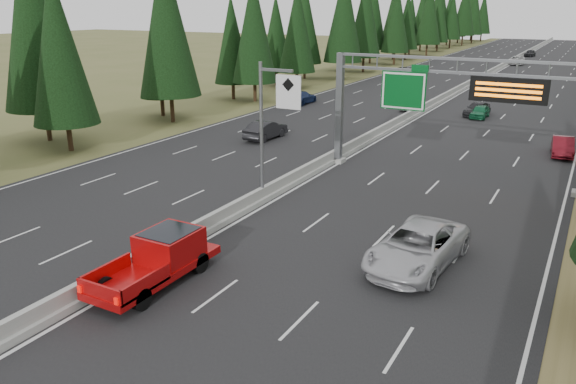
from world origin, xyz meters
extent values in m
cube|color=black|center=(0.00, 80.00, 0.04)|extent=(32.00, 260.00, 0.08)
cube|color=#4F5628|center=(-17.80, 80.00, 0.03)|extent=(3.60, 260.00, 0.06)
cube|color=gray|center=(0.00, 80.00, 0.23)|extent=(0.70, 260.00, 0.30)
cube|color=gray|center=(0.00, 80.00, 0.63)|extent=(0.30, 260.00, 0.60)
cube|color=slate|center=(0.35, 35.00, 3.98)|extent=(0.45, 0.45, 7.80)
cube|color=gray|center=(0.35, 35.00, 0.23)|extent=(0.90, 0.90, 0.30)
cube|color=slate|center=(8.28, 35.00, 7.80)|extent=(15.85, 0.35, 0.16)
cube|color=slate|center=(8.28, 35.00, 6.96)|extent=(15.85, 0.35, 0.16)
cube|color=#054C19|center=(5.00, 34.75, 5.63)|extent=(3.00, 0.10, 2.50)
cube|color=silver|center=(5.00, 34.69, 5.63)|extent=(2.85, 0.02, 2.35)
cube|color=#054C19|center=(6.00, 34.75, 7.13)|extent=(1.10, 0.10, 0.45)
cube|color=black|center=(11.50, 34.70, 6.13)|extent=(4.50, 0.40, 1.50)
cube|color=orange|center=(11.50, 34.48, 6.48)|extent=(3.80, 0.02, 0.18)
cube|color=orange|center=(11.50, 34.48, 6.13)|extent=(3.80, 0.02, 0.18)
cube|color=orange|center=(11.50, 34.48, 5.78)|extent=(3.80, 0.02, 0.18)
cylinder|color=slate|center=(0.00, 25.00, 4.08)|extent=(0.20, 0.20, 8.00)
cube|color=gray|center=(0.00, 25.00, 0.18)|extent=(0.50, 0.50, 0.20)
cube|color=slate|center=(1.00, 25.00, 7.68)|extent=(2.00, 0.15, 0.15)
cube|color=silver|center=(1.80, 24.88, 6.58)|extent=(1.50, 0.06, 1.80)
cylinder|color=black|center=(-19.59, 28.08, 1.11)|extent=(0.40, 0.40, 2.21)
cone|color=black|center=(-19.59, 28.08, 8.02)|extent=(4.98, 4.98, 11.61)
cylinder|color=black|center=(-24.22, 29.82, 1.37)|extent=(0.40, 0.40, 2.73)
cone|color=black|center=(-24.22, 29.82, 9.90)|extent=(6.14, 6.14, 14.33)
cylinder|color=black|center=(-20.27, 41.20, 1.31)|extent=(0.40, 0.40, 2.62)
cone|color=black|center=(-20.27, 41.20, 9.50)|extent=(5.90, 5.90, 13.76)
cylinder|color=black|center=(-23.28, 43.21, 0.97)|extent=(0.40, 0.40, 1.94)
cone|color=black|center=(-23.28, 43.21, 7.03)|extent=(4.36, 4.36, 10.17)
cylinder|color=black|center=(-19.59, 55.42, 1.17)|extent=(0.40, 0.40, 2.34)
cone|color=black|center=(-19.59, 55.42, 8.47)|extent=(5.26, 5.26, 12.26)
cylinder|color=black|center=(-23.02, 55.89, 0.98)|extent=(0.40, 0.40, 1.97)
cone|color=black|center=(-23.02, 55.89, 7.13)|extent=(4.42, 4.42, 10.32)
cylinder|color=black|center=(-20.64, 68.02, 1.13)|extent=(0.40, 0.40, 2.25)
cone|color=black|center=(-20.64, 68.02, 8.16)|extent=(5.06, 5.06, 11.81)
cylinder|color=black|center=(-24.64, 69.21, 1.01)|extent=(0.40, 0.40, 2.01)
cone|color=black|center=(-24.64, 69.21, 7.30)|extent=(4.53, 4.53, 10.57)
cylinder|color=black|center=(-19.31, 80.63, 1.32)|extent=(0.40, 0.40, 2.65)
cone|color=black|center=(-19.31, 80.63, 9.60)|extent=(5.96, 5.96, 13.90)
cylinder|color=black|center=(-24.86, 78.49, 1.17)|extent=(0.40, 0.40, 2.34)
cone|color=black|center=(-24.86, 78.49, 8.49)|extent=(5.27, 5.27, 12.29)
cylinder|color=black|center=(-20.07, 91.29, 1.27)|extent=(0.40, 0.40, 2.54)
cone|color=black|center=(-20.07, 91.29, 9.22)|extent=(5.72, 5.72, 13.35)
cylinder|color=black|center=(-24.40, 91.04, 1.21)|extent=(0.40, 0.40, 2.42)
cone|color=black|center=(-24.40, 91.04, 8.77)|extent=(5.44, 5.44, 12.70)
cylinder|color=black|center=(-19.37, 105.60, 1.20)|extent=(0.40, 0.40, 2.39)
cone|color=black|center=(-19.37, 105.60, 8.67)|extent=(5.38, 5.38, 12.55)
cylinder|color=black|center=(-24.58, 106.24, 1.38)|extent=(0.40, 0.40, 2.75)
cone|color=black|center=(-24.58, 106.24, 9.97)|extent=(6.19, 6.19, 14.44)
cylinder|color=black|center=(-21.00, 117.64, 1.10)|extent=(0.40, 0.40, 2.20)
cone|color=black|center=(-21.00, 117.64, 7.97)|extent=(4.95, 4.95, 11.54)
cylinder|color=black|center=(-23.43, 116.87, 1.33)|extent=(0.40, 0.40, 2.66)
cone|color=black|center=(-23.43, 116.87, 9.63)|extent=(5.97, 5.97, 13.94)
cylinder|color=black|center=(-19.62, 128.99, 1.30)|extent=(0.40, 0.40, 2.59)
cone|color=black|center=(-19.62, 128.99, 9.39)|extent=(5.83, 5.83, 13.61)
cylinder|color=black|center=(-24.18, 130.50, 1.06)|extent=(0.40, 0.40, 2.12)
cone|color=black|center=(-24.18, 130.50, 7.69)|extent=(4.77, 4.77, 11.14)
cylinder|color=black|center=(-20.87, 142.97, 1.14)|extent=(0.40, 0.40, 2.28)
cone|color=black|center=(-20.87, 142.97, 8.27)|extent=(5.13, 5.13, 11.97)
cylinder|color=black|center=(-24.97, 142.17, 1.23)|extent=(0.40, 0.40, 2.46)
cone|color=black|center=(-24.97, 142.17, 8.93)|extent=(5.54, 5.54, 12.93)
cylinder|color=black|center=(-20.81, 155.65, 1.17)|extent=(0.40, 0.40, 2.35)
cone|color=black|center=(-20.81, 155.65, 8.51)|extent=(5.28, 5.28, 12.33)
cylinder|color=black|center=(-24.11, 154.67, 1.49)|extent=(0.40, 0.40, 2.97)
cone|color=black|center=(-24.11, 154.67, 10.77)|extent=(6.68, 6.68, 15.60)
cylinder|color=black|center=(-20.34, 168.25, 1.40)|extent=(0.40, 0.40, 2.79)
cone|color=black|center=(-20.34, 168.25, 10.13)|extent=(6.29, 6.29, 14.67)
cylinder|color=black|center=(-24.43, 166.88, 1.12)|extent=(0.40, 0.40, 2.23)
cone|color=black|center=(-24.43, 166.88, 8.10)|extent=(5.03, 5.03, 11.73)
cylinder|color=black|center=(-20.00, 179.77, 1.27)|extent=(0.40, 0.40, 2.54)
cone|color=black|center=(-20.00, 179.77, 9.21)|extent=(5.72, 5.72, 13.34)
cylinder|color=black|center=(-24.06, 179.13, 0.97)|extent=(0.40, 0.40, 1.95)
cone|color=black|center=(-24.06, 179.13, 7.05)|extent=(4.38, 4.38, 10.21)
cylinder|color=black|center=(-19.49, 191.07, 1.20)|extent=(0.40, 0.40, 2.39)
cone|color=black|center=(-19.49, 191.07, 8.67)|extent=(5.38, 5.38, 12.55)
cylinder|color=black|center=(-23.29, 194.06, 1.49)|extent=(0.40, 0.40, 2.98)
cone|color=black|center=(-23.29, 194.06, 10.81)|extent=(6.71, 6.71, 15.65)
imported|color=#B4B4B9|center=(10.36, 20.99, 0.97)|extent=(3.58, 6.67, 1.78)
cylinder|color=black|center=(0.57, 12.29, 0.52)|extent=(0.33, 0.87, 0.87)
cylinder|color=black|center=(2.43, 12.29, 0.52)|extent=(0.33, 0.87, 0.87)
cylinder|color=black|center=(0.57, 15.88, 0.52)|extent=(0.33, 0.87, 0.87)
cylinder|color=black|center=(2.43, 15.88, 0.52)|extent=(0.33, 0.87, 0.87)
cube|color=#AB0A0B|center=(1.50, 14.14, 0.68)|extent=(2.18, 6.10, 0.33)
cube|color=#AB0A0B|center=(1.50, 15.12, 1.44)|extent=(2.07, 2.40, 1.20)
cube|color=black|center=(1.50, 15.12, 1.77)|extent=(1.85, 2.07, 0.60)
cube|color=#AB0A0B|center=(0.46, 12.51, 1.06)|extent=(0.11, 2.61, 0.65)
cube|color=#AB0A0B|center=(2.54, 12.51, 1.06)|extent=(0.11, 2.61, 0.65)
cube|color=#AB0A0B|center=(1.50, 11.20, 1.06)|extent=(2.18, 0.11, 0.65)
imported|color=#16643C|center=(6.00, 57.55, 0.72)|extent=(1.53, 3.78, 1.29)
imported|color=maroon|center=(14.50, 45.00, 0.79)|extent=(1.91, 4.41, 1.41)
imported|color=black|center=(5.50, 58.76, 0.75)|extent=(2.34, 4.79, 1.34)
imported|color=silver|center=(1.50, 116.87, 0.89)|extent=(3.20, 6.03, 1.61)
imported|color=black|center=(1.50, 137.33, 0.85)|extent=(2.24, 4.67, 1.54)
imported|color=black|center=(-8.19, 38.98, 0.86)|extent=(1.80, 4.79, 1.56)
imported|color=navy|center=(-13.93, 56.34, 0.84)|extent=(2.23, 5.28, 1.52)
imported|color=#BBBBBB|center=(-1.50, 58.72, 0.82)|extent=(1.78, 4.38, 1.49)
imported|color=black|center=(-11.75, 88.08, 0.83)|extent=(2.98, 5.60, 1.50)
camera|label=1|loc=(16.28, -1.38, 10.97)|focal=35.00mm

